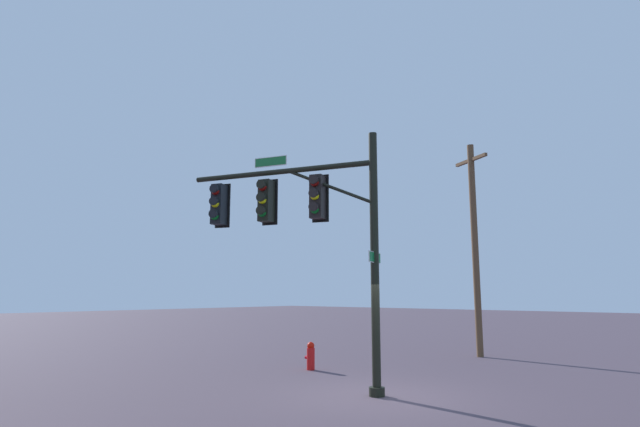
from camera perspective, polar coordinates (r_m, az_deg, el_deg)
ground_plane at (r=12.16m, az=6.46°, el=-19.84°), size 120.00×120.00×0.00m
signal_pole_assembly at (r=12.78m, az=-2.71°, el=-0.19°), size 5.02×2.18×6.17m
utility_pole at (r=19.97m, az=17.09°, el=-3.21°), size 1.64×0.97×8.01m
fire_hydrant at (r=15.95m, az=-1.06°, el=-15.80°), size 0.33×0.24×0.83m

